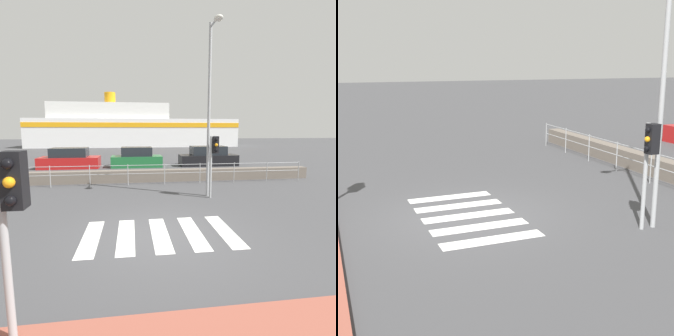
{
  "view_description": "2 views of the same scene",
  "coord_description": "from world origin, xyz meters",
  "views": [
    {
      "loc": [
        -0.73,
        -6.68,
        2.77
      ],
      "look_at": [
        0.48,
        2.0,
        1.5
      ],
      "focal_mm": 28.0,
      "sensor_mm": 36.0,
      "label": 1
    },
    {
      "loc": [
        10.97,
        -3.41,
        3.89
      ],
      "look_at": [
        0.09,
        1.0,
        1.2
      ],
      "focal_mm": 50.0,
      "sensor_mm": 36.0,
      "label": 2
    }
  ],
  "objects": [
    {
      "name": "traffic_light_far",
      "position": [
        2.56,
        3.5,
        1.86
      ],
      "size": [
        0.34,
        0.32,
        2.53
      ],
      "color": "#9EA0A3",
      "rests_on": "ground_plane"
    },
    {
      "name": "crosswalk",
      "position": [
        -0.02,
        0.0,
        0.0
      ],
      "size": [
        4.05,
        2.4,
        0.01
      ],
      "color": "silver",
      "rests_on": "ground_plane"
    },
    {
      "name": "streetlamp",
      "position": [
        2.43,
        3.66,
        4.22
      ],
      "size": [
        0.32,
        1.19,
        6.92
      ],
      "color": "#9EA0A3",
      "rests_on": "ground_plane"
    },
    {
      "name": "ground_plane",
      "position": [
        0.0,
        0.0,
        0.0
      ],
      "size": [
        160.0,
        160.0,
        0.0
      ],
      "primitive_type": "plane",
      "color": "#424244"
    },
    {
      "name": "harbor_fence",
      "position": [
        0.0,
        6.47,
        0.71
      ],
      "size": [
        16.84,
        0.04,
        1.07
      ],
      "color": "#9EA0A3",
      "rests_on": "ground_plane"
    }
  ]
}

